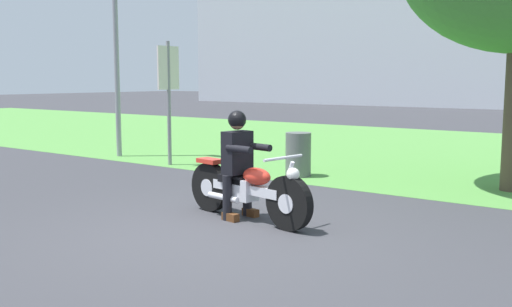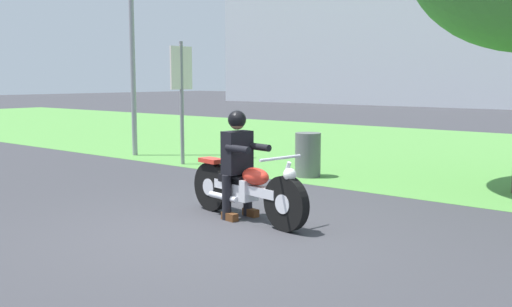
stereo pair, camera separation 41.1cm
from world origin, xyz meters
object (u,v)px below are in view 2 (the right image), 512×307
Objects in this scene: motorcycle_lead at (246,189)px; streetlight_pole at (135,17)px; trash_can at (308,155)px; rider_lead at (238,155)px; sign_banner at (181,84)px.

streetlight_pole is (-6.09, 3.21, 2.83)m from motorcycle_lead.
rider_lead is at bearing -71.08° from trash_can.
sign_banner is at bearing 154.96° from motorcycle_lead.
trash_can is (-1.29, 3.30, 0.01)m from motorcycle_lead.
motorcycle_lead is 1.51× the size of rider_lead.
trash_can is (-1.12, 3.27, -0.42)m from rider_lead.
sign_banner is (-4.26, 2.92, 1.32)m from motorcycle_lead.
trash_can is at bearing 118.28° from rider_lead.
motorcycle_lead is 5.33m from sign_banner.
streetlight_pole is (-5.93, 3.18, 2.40)m from rider_lead.
motorcycle_lead is at bearing -34.40° from sign_banner.
rider_lead is 3.48m from trash_can.
rider_lead is 0.54× the size of sign_banner.
trash_can is at bearing 120.66° from motorcycle_lead.
trash_can is 0.32× the size of sign_banner.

